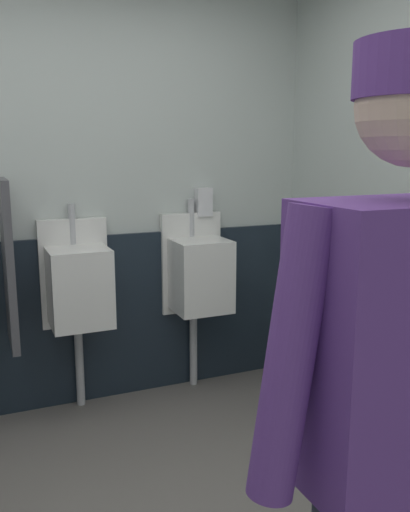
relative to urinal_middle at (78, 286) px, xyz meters
name	(u,v)px	position (x,y,z in m)	size (l,w,h in m)	color
wall_back	(50,180)	(-0.10, 0.22, 0.60)	(3.83, 0.12, 2.75)	silver
wainscot_band_back	(60,323)	(-0.10, 0.14, -0.26)	(3.23, 0.03, 1.04)	#19232D
urinal_middle	(78,286)	(0.00, 0.00, 0.00)	(0.40, 0.34, 1.24)	white
urinal_right	(198,274)	(0.75, 0.00, 0.00)	(0.40, 0.34, 1.24)	white
privacy_divider_panel	(8,264)	(-0.38, -0.07, 0.17)	(0.04, 0.40, 0.90)	#4C4C51
person	(398,405)	(0.24, -2.29, 0.26)	(0.64, 0.60, 1.74)	#2D3342
trash_bin	(319,371)	(1.23, -0.65, -0.48)	(0.28, 0.28, 0.60)	#38383D
soap_dispenser	(204,202)	(0.84, 0.12, 0.44)	(0.10, 0.07, 0.18)	silver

